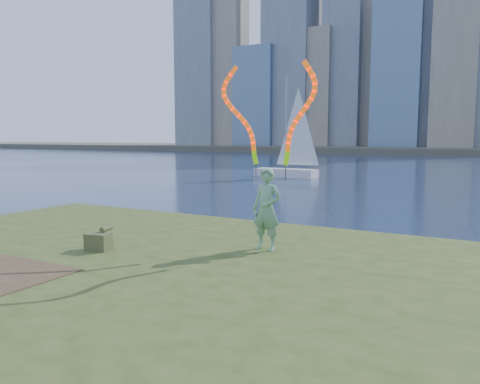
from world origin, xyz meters
The scene contains 6 objects.
ground centered at (0.00, 0.00, 0.00)m, with size 320.00×320.00×0.00m, color #1A2741.
grassy_knoll centered at (0.00, -2.30, 0.34)m, with size 20.00×18.00×0.80m.
far_shore centered at (0.00, 95.00, 0.60)m, with size 320.00×40.00×1.20m, color #4E4939.
woman_with_ribbons centered at (1.53, 1.17, 2.20)m, with size 2.07×0.42×4.05m.
canvas_bag centered at (-1.46, -0.51, 0.99)m, with size 0.53×0.60×0.46m.
sailboat centered at (-8.50, 26.12, 1.34)m, with size 5.18×1.75×7.82m.
Camera 1 is at (5.53, -7.28, 3.08)m, focal length 35.00 mm.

